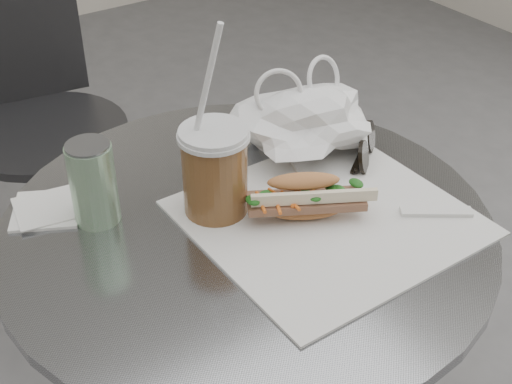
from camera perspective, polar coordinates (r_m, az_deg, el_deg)
cafe_table at (r=1.28m, az=-0.67°, el=-12.06°), size 0.76×0.76×0.74m
chair_far at (r=1.99m, az=-16.14°, el=1.68°), size 0.42×0.44×0.79m
sandwich_paper at (r=1.10m, az=5.77°, el=-2.05°), size 0.40×0.38×0.00m
banh_mi at (r=1.08m, az=3.93°, el=-0.42°), size 0.23×0.18×0.07m
iced_coffee at (r=1.07m, az=-3.33°, el=1.74°), size 0.11×0.11×0.31m
sunglasses at (r=1.24m, az=8.72°, el=3.42°), size 0.11×0.10×0.06m
plastic_bag at (r=1.23m, az=4.16°, el=5.53°), size 0.25×0.20×0.12m
napkin_stack at (r=1.16m, az=-16.42°, el=-1.33°), size 0.14×0.14×0.01m
drink_can at (r=1.09m, az=-12.90°, el=0.72°), size 0.07×0.07×0.13m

